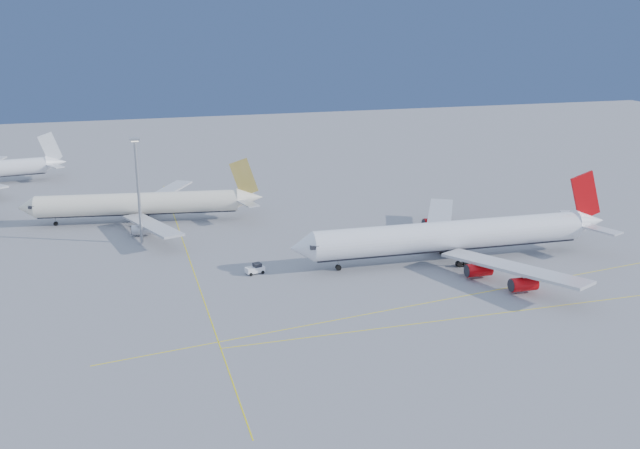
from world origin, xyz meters
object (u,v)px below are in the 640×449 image
(pushback_tug, at_px, (255,269))
(light_mast, at_px, (138,182))
(airliner_virgin, at_px, (456,236))
(airliner_etihad, at_px, (144,204))

(pushback_tug, height_order, light_mast, light_mast)
(airliner_virgin, xyz_separation_m, pushback_tug, (-42.27, 3.63, -4.34))
(airliner_etihad, xyz_separation_m, pushback_tug, (19.34, -43.90, -3.79))
(airliner_virgin, bearing_deg, light_mast, 156.13)
(airliner_etihad, bearing_deg, light_mast, -86.65)
(airliner_etihad, bearing_deg, pushback_tug, -58.06)
(airliner_virgin, xyz_separation_m, light_mast, (-63.08, 30.08, 8.90))
(airliner_virgin, height_order, airliner_etihad, airliner_virgin)
(airliner_virgin, bearing_deg, pushback_tug, 176.71)
(airliner_virgin, bearing_deg, airliner_etihad, 143.97)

